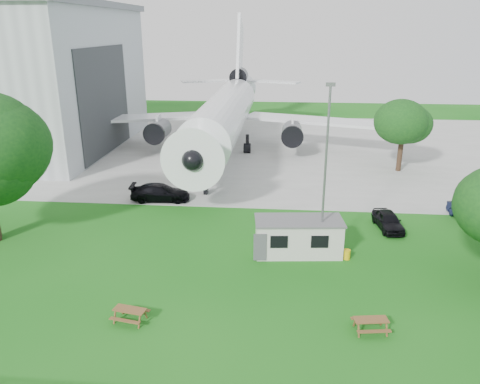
# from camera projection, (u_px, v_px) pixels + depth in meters

# --- Properties ---
(ground) EXTENTS (160.00, 160.00, 0.00)m
(ground) POSITION_uv_depth(u_px,v_px,m) (190.00, 297.00, 28.25)
(ground) COLOR #28761F
(concrete_apron) EXTENTS (120.00, 46.00, 0.03)m
(concrete_apron) POSITION_uv_depth(u_px,v_px,m) (243.00, 147.00, 63.96)
(concrete_apron) COLOR #B7B7B2
(concrete_apron) RESTS_ON ground
(airliner) EXTENTS (46.36, 47.73, 17.69)m
(airliner) POSITION_uv_depth(u_px,v_px,m) (226.00, 111.00, 60.38)
(airliner) COLOR white
(airliner) RESTS_ON ground
(site_cabin) EXTENTS (6.87, 3.30, 2.62)m
(site_cabin) POSITION_uv_depth(u_px,v_px,m) (299.00, 237.00, 33.31)
(site_cabin) COLOR beige
(site_cabin) RESTS_ON ground
(picnic_west) EXTENTS (2.05, 1.81, 0.76)m
(picnic_west) POSITION_uv_depth(u_px,v_px,m) (131.00, 321.00, 25.93)
(picnic_west) COLOR brown
(picnic_west) RESTS_ON ground
(picnic_east) EXTENTS (2.00, 1.74, 0.76)m
(picnic_east) POSITION_uv_depth(u_px,v_px,m) (370.00, 331.00, 25.05)
(picnic_east) COLOR brown
(picnic_east) RESTS_ON ground
(lamp_mast) EXTENTS (0.16, 0.16, 12.00)m
(lamp_mast) POSITION_uv_depth(u_px,v_px,m) (325.00, 175.00, 31.39)
(lamp_mast) COLOR slate
(lamp_mast) RESTS_ON ground
(tree_far_apron) EXTENTS (6.29, 6.29, 8.74)m
(tree_far_apron) POSITION_uv_depth(u_px,v_px,m) (404.00, 122.00, 51.38)
(tree_far_apron) COLOR #382619
(tree_far_apron) RESTS_ON ground
(car_ne_hatch) EXTENTS (2.23, 4.39, 1.43)m
(car_ne_hatch) POSITION_uv_depth(u_px,v_px,m) (388.00, 221.00, 37.58)
(car_ne_hatch) COLOR black
(car_ne_hatch) RESTS_ON ground
(car_ne_sedan) EXTENTS (2.42, 4.82, 1.52)m
(car_ne_sedan) POSITION_uv_depth(u_px,v_px,m) (469.00, 214.00, 38.85)
(car_ne_sedan) COLOR black
(car_ne_sedan) RESTS_ON ground
(car_apron_van) EXTENTS (5.66, 2.67, 1.60)m
(car_apron_van) POSITION_uv_depth(u_px,v_px,m) (160.00, 193.00, 43.76)
(car_apron_van) COLOR black
(car_apron_van) RESTS_ON ground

